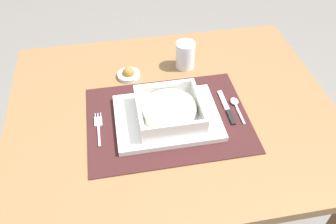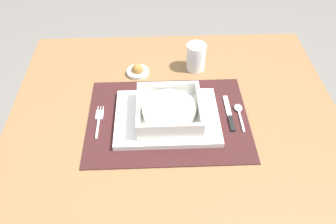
% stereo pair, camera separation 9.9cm
% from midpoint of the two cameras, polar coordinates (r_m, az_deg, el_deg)
% --- Properties ---
extents(dining_table, '(0.97, 0.79, 0.71)m').
position_cam_midpoint_polar(dining_table, '(1.11, -1.92, -3.08)').
color(dining_table, brown).
rests_on(dining_table, ground).
extents(placemat, '(0.46, 0.34, 0.00)m').
position_cam_midpoint_polar(placemat, '(1.01, -2.80, -1.29)').
color(placemat, '#381919').
rests_on(placemat, dining_table).
extents(serving_plate, '(0.29, 0.22, 0.02)m').
position_cam_midpoint_polar(serving_plate, '(1.00, -2.96, -1.01)').
color(serving_plate, white).
rests_on(serving_plate, placemat).
extents(porridge_bowl, '(0.18, 0.18, 0.05)m').
position_cam_midpoint_polar(porridge_bowl, '(0.98, -2.66, 0.05)').
color(porridge_bowl, white).
rests_on(porridge_bowl, serving_plate).
extents(fork, '(0.02, 0.13, 0.00)m').
position_cam_midpoint_polar(fork, '(1.01, -13.98, -2.32)').
color(fork, silver).
rests_on(fork, placemat).
extents(spoon, '(0.02, 0.11, 0.01)m').
position_cam_midpoint_polar(spoon, '(1.06, 8.28, 1.18)').
color(spoon, silver).
rests_on(spoon, placemat).
extents(butter_knife, '(0.01, 0.14, 0.01)m').
position_cam_midpoint_polar(butter_knife, '(1.04, 6.95, 0.27)').
color(butter_knife, black).
rests_on(butter_knife, placemat).
extents(drinking_glass, '(0.06, 0.06, 0.09)m').
position_cam_midpoint_polar(drinking_glass, '(1.18, 0.38, 8.91)').
color(drinking_glass, white).
rests_on(drinking_glass, dining_table).
extents(condiment_saucer, '(0.07, 0.07, 0.04)m').
position_cam_midpoint_polar(condiment_saucer, '(1.16, -8.86, 6.01)').
color(condiment_saucer, white).
rests_on(condiment_saucer, dining_table).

